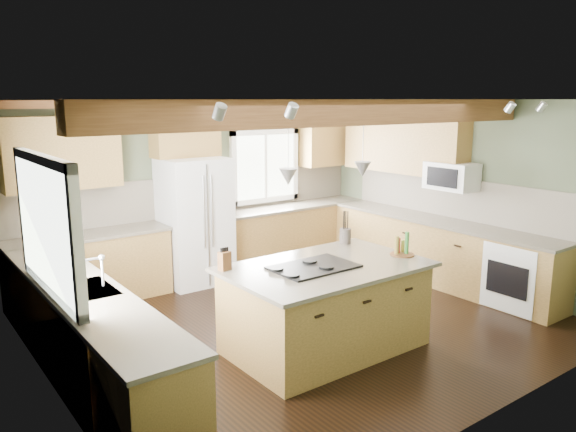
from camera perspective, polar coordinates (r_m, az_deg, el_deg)
floor at (r=6.79m, az=1.61°, el=-10.76°), size 5.60×5.60×0.00m
ceiling at (r=6.27m, az=1.75°, el=11.76°), size 5.60×5.60×0.00m
wall_back at (r=8.47m, az=-8.91°, el=2.80°), size 5.60×0.00×5.60m
wall_left at (r=5.19m, az=-23.35°, el=-3.73°), size 0.00×5.00×5.00m
wall_right at (r=8.41m, az=16.81°, el=2.37°), size 0.00×5.00×5.00m
ceiling_beam at (r=5.76m, az=6.00°, el=10.41°), size 5.55×0.26×0.26m
soffit_trim at (r=8.28m, az=-8.85°, el=11.22°), size 5.55×0.20×0.10m
backsplash_back at (r=8.47m, az=-8.84°, el=2.19°), size 5.58×0.03×0.58m
backsplash_right at (r=8.44m, az=16.44°, el=1.81°), size 0.03×3.70×0.58m
base_cab_back_left at (r=7.72m, az=-19.47°, el=-5.17°), size 2.02×0.60×0.88m
counter_back_left at (r=7.61m, az=-19.71°, el=-1.85°), size 2.06×0.64×0.04m
base_cab_back_right at (r=9.18m, az=0.39°, el=-1.84°), size 2.62×0.60×0.88m
counter_back_right at (r=9.08m, az=0.40°, el=0.98°), size 2.66×0.64×0.04m
base_cab_left at (r=5.59m, az=-19.70°, el=-11.72°), size 0.60×3.70×0.88m
counter_left at (r=5.42m, az=-20.04°, el=-7.25°), size 0.64×3.74×0.04m
base_cab_right at (r=8.38m, az=14.96°, el=-3.58°), size 0.60×3.70×0.88m
counter_right at (r=8.27m, az=15.13°, el=-0.50°), size 0.64×3.74×0.04m
upper_cab_back_left at (r=7.51m, az=-22.01°, el=5.95°), size 1.40×0.35×0.90m
upper_cab_over_fridge at (r=8.09m, az=-10.40°, el=8.39°), size 0.96×0.35×0.70m
upper_cab_right at (r=8.76m, az=11.62°, el=7.28°), size 0.35×2.20×0.90m
upper_cab_back_corner at (r=9.55m, az=3.86°, el=7.84°), size 0.90×0.35×0.90m
window_left at (r=5.19m, az=-23.49°, el=-0.91°), size 0.04×1.60×1.05m
window_back at (r=9.01m, az=-2.41°, el=5.07°), size 1.10×0.04×1.00m
sink at (r=5.42m, az=-20.04°, el=-7.20°), size 0.50×0.65×0.03m
faucet at (r=5.43m, az=-18.33°, el=-5.45°), size 0.02×0.02×0.28m
dishwasher at (r=4.48m, az=-14.33°, el=-17.61°), size 0.60×0.60×0.84m
oven at (r=7.68m, az=22.55°, el=-5.58°), size 0.60×0.72×0.84m
microwave at (r=8.17m, az=16.27°, el=3.91°), size 0.40×0.70×0.38m
pendant_left at (r=5.33m, az=0.02°, el=4.00°), size 0.18×0.18×0.16m
pendant_right at (r=5.97m, az=7.57°, el=4.73°), size 0.18×0.18×0.16m
refrigerator at (r=8.08m, az=-9.42°, el=-0.54°), size 0.90×0.74×1.80m
island at (r=5.99m, az=3.81°, el=-9.39°), size 1.96×1.21×0.88m
island_top at (r=5.84m, az=3.87°, el=-5.18°), size 2.10×1.34×0.04m
cooktop at (r=5.73m, az=2.63°, el=-5.18°), size 0.85×0.57×0.02m
knife_block at (r=5.67m, az=-6.46°, el=-4.55°), size 0.13×0.10×0.19m
utensil_crock at (r=6.70m, az=5.85°, el=-2.03°), size 0.14×0.14×0.18m
bottle_tray at (r=6.28m, az=11.55°, el=-2.83°), size 0.34×0.34×0.25m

